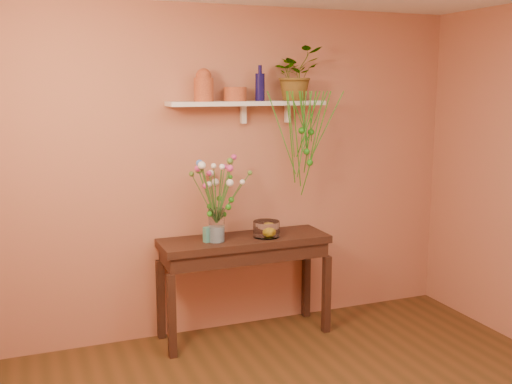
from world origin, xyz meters
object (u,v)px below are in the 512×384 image
Objects in this scene: sideboard at (244,252)px; glass_vase at (217,228)px; blue_bottle at (260,86)px; glass_bowl at (266,230)px; terracotta_jug at (204,86)px; spider_plant at (296,74)px; bouquet at (216,181)px.

glass_vase is at bearing -170.24° from sideboard.
glass_bowl is at bearing -89.19° from blue_bottle.
spider_plant reaches higher than terracotta_jug.
glass_bowl is (0.42, -0.00, -0.05)m from glass_vase.
blue_bottle is at bearing 28.41° from sideboard.
glass_bowl is (-0.32, -0.15, -1.26)m from spider_plant.
spider_plant is at bearing 0.91° from blue_bottle.
blue_bottle is 1.16m from glass_bowl.
glass_vase is at bearing -162.08° from blue_bottle.
terracotta_jug is at bearing 104.92° from bouquet.
blue_bottle reaches higher than sideboard.
terracotta_jug is at bearing 162.81° from glass_bowl.
terracotta_jug is 1.12m from glass_vase.
bouquet reaches higher than glass_bowl.
glass_vase is 0.38m from bouquet.
sideboard is 3.17× the size of spider_plant.
terracotta_jug is at bearing 161.38° from sideboard.
sideboard is at bearing 9.76° from glass_vase.
bouquet is (0.04, -0.15, -0.73)m from terracotta_jug.
glass_vase is 0.43m from glass_bowl.
bouquet is at bearing -168.55° from sideboard.
sideboard is 4.88× the size of blue_bottle.
bouquet is (-0.01, -0.01, 0.38)m from glass_vase.
glass_bowl is (0.00, -0.14, -1.15)m from blue_bottle.
terracotta_jug is at bearing 107.91° from glass_vase.
sideboard is at bearing -18.62° from terracotta_jug.
terracotta_jug is 0.90× the size of blue_bottle.
spider_plant is 1.42m from glass_vase.
spider_plant reaches higher than bouquet.
bouquet is 0.61m from glass_bowl.
blue_bottle is 1.07× the size of glass_vase.
blue_bottle reaches higher than terracotta_jug.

